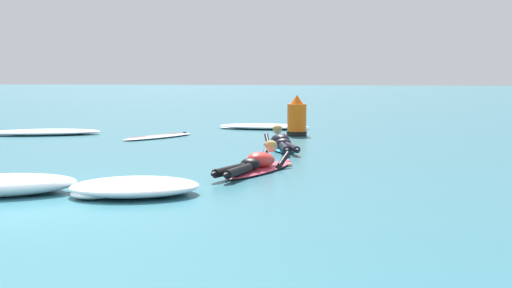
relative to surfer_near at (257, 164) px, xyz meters
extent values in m
plane|color=#2D6B7A|center=(-2.62, 6.50, -0.14)|extent=(120.00, 120.00, 0.00)
ellipsoid|color=#E54C66|center=(0.03, 0.09, -0.10)|extent=(1.23, 2.37, 0.07)
ellipsoid|color=#E54C66|center=(0.39, 1.15, -0.09)|extent=(0.24, 0.25, 0.06)
ellipsoid|color=red|center=(0.05, 0.14, 0.06)|extent=(0.61, 0.81, 0.35)
ellipsoid|color=black|center=(-0.08, -0.25, 0.03)|extent=(0.41, 0.37, 0.20)
cylinder|color=black|center=(-0.34, -0.77, 0.00)|extent=(0.45, 0.84, 0.14)
ellipsoid|color=black|center=(-0.50, -1.17, 0.00)|extent=(0.16, 0.24, 0.08)
cylinder|color=black|center=(-0.19, -0.82, 0.00)|extent=(0.36, 0.86, 0.14)
ellipsoid|color=black|center=(-0.30, -1.23, 0.00)|extent=(0.16, 0.24, 0.08)
cylinder|color=black|center=(-0.03, 0.59, -0.02)|extent=(0.27, 0.58, 0.33)
sphere|color=tan|center=(0.09, 0.95, -0.12)|extent=(0.09, 0.09, 0.09)
cylinder|color=black|center=(0.38, 0.43, -0.02)|extent=(0.27, 0.58, 0.33)
sphere|color=tan|center=(0.49, 0.77, -0.12)|extent=(0.09, 0.09, 0.09)
sphere|color=tan|center=(0.18, 0.54, 0.24)|extent=(0.21, 0.21, 0.21)
ellipsoid|color=#AD894C|center=(0.17, 0.52, 0.27)|extent=(0.27, 0.26, 0.16)
ellipsoid|color=#2DB2D1|center=(0.07, 3.47, -0.10)|extent=(1.00, 2.08, 0.07)
ellipsoid|color=#2DB2D1|center=(-0.17, 4.39, -0.09)|extent=(0.23, 0.24, 0.06)
ellipsoid|color=black|center=(0.06, 3.51, 0.06)|extent=(0.57, 0.79, 0.35)
ellipsoid|color=black|center=(0.16, 3.11, 0.03)|extent=(0.40, 0.36, 0.20)
cylinder|color=black|center=(0.23, 2.53, 0.00)|extent=(0.30, 0.89, 0.14)
ellipsoid|color=black|center=(0.32, 2.10, 0.00)|extent=(0.15, 0.24, 0.08)
cylinder|color=black|center=(0.39, 2.57, 0.00)|extent=(0.40, 0.88, 0.14)
ellipsoid|color=black|center=(0.52, 2.15, 0.00)|extent=(0.15, 0.24, 0.08)
cylinder|color=black|center=(-0.25, 3.84, -0.02)|extent=(0.23, 0.58, 0.33)
sphere|color=tan|center=(-0.34, 4.20, -0.12)|extent=(0.09, 0.09, 0.09)
cylinder|color=black|center=(0.18, 3.93, -0.02)|extent=(0.23, 0.58, 0.33)
sphere|color=tan|center=(0.09, 4.28, -0.12)|extent=(0.09, 0.09, 0.09)
sphere|color=tan|center=(-0.04, 3.92, 0.24)|extent=(0.21, 0.21, 0.21)
ellipsoid|color=#AD894C|center=(-0.04, 3.90, 0.27)|extent=(0.26, 0.25, 0.16)
ellipsoid|color=silver|center=(-3.23, 5.50, -0.10)|extent=(1.63, 2.20, 0.07)
cube|color=red|center=(-3.23, 5.50, -0.07)|extent=(1.03, 1.65, 0.01)
cone|color=black|center=(-2.74, 6.31, -0.13)|extent=(0.14, 0.14, 0.16)
ellipsoid|color=white|center=(-6.44, 5.89, -0.06)|extent=(3.05, 1.73, 0.15)
ellipsoid|color=white|center=(-5.78, 6.23, -0.08)|extent=(1.05, 0.49, 0.11)
ellipsoid|color=white|center=(-7.24, 5.55, -0.10)|extent=(1.12, 0.67, 0.08)
ellipsoid|color=white|center=(-0.88, 8.48, -0.06)|extent=(2.72, 1.23, 0.15)
ellipsoid|color=white|center=(-0.21, 8.58, -0.09)|extent=(1.02, 0.65, 0.11)
ellipsoid|color=white|center=(-1.69, 8.44, -0.10)|extent=(1.03, 0.68, 0.08)
ellipsoid|color=white|center=(-3.21, -2.63, 0.01)|extent=(2.20, 1.59, 0.30)
ellipsoid|color=white|center=(-2.80, -2.30, -0.03)|extent=(0.80, 0.81, 0.21)
ellipsoid|color=white|center=(-1.40, -2.35, -0.02)|extent=(2.01, 1.60, 0.24)
ellipsoid|color=white|center=(-1.01, -2.06, -0.05)|extent=(0.83, 0.82, 0.17)
ellipsoid|color=white|center=(-1.88, -2.60, -0.07)|extent=(0.87, 0.86, 0.13)
cylinder|color=#EA5B0F|center=(0.22, 6.51, 0.28)|extent=(0.50, 0.50, 0.83)
cone|color=#EA5B0F|center=(0.22, 6.51, 0.81)|extent=(0.35, 0.35, 0.24)
cylinder|color=black|center=(0.22, 6.51, -0.08)|extent=(0.52, 0.52, 0.12)
camera|label=1|loc=(1.43, -11.34, 1.58)|focal=48.11mm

